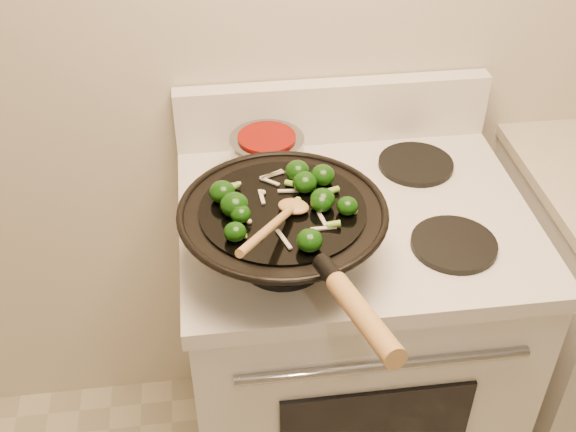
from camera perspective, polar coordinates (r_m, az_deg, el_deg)
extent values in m
cube|color=white|center=(1.95, 4.47, -10.75)|extent=(0.76, 0.64, 0.88)
cube|color=white|center=(1.63, 5.26, -0.08)|extent=(0.78, 0.66, 0.04)
cube|color=white|center=(1.81, 3.54, 8.26)|extent=(0.78, 0.05, 0.16)
cylinder|color=gray|center=(1.48, 7.57, -11.66)|extent=(0.60, 0.02, 0.02)
cylinder|color=black|center=(1.47, -0.40, -3.41)|extent=(0.18, 0.18, 0.01)
cylinder|color=black|center=(1.55, 12.97, -2.19)|extent=(0.18, 0.18, 0.01)
cylinder|color=black|center=(1.71, -1.63, 3.26)|extent=(0.18, 0.18, 0.01)
cylinder|color=black|center=(1.77, 10.06, 4.06)|extent=(0.18, 0.18, 0.01)
torus|color=black|center=(1.39, -0.42, 0.40)|extent=(0.41, 0.41, 0.01)
cylinder|color=black|center=(1.39, -0.42, 0.50)|extent=(0.32, 0.32, 0.01)
cylinder|color=black|center=(1.20, 3.21, -4.34)|extent=(0.05, 0.07, 0.04)
cylinder|color=#AA7C43|center=(1.09, 6.01, -7.96)|extent=(0.08, 0.22, 0.08)
ellipsoid|color=#0E3408|center=(1.42, 1.34, 2.68)|extent=(0.05, 0.05, 0.04)
cylinder|color=#578831|center=(1.43, 1.91, 2.27)|extent=(0.02, 0.01, 0.01)
ellipsoid|color=#0E3408|center=(1.29, 1.71, -1.94)|extent=(0.05, 0.05, 0.04)
ellipsoid|color=#0E3408|center=(1.38, 2.75, 1.35)|extent=(0.05, 0.05, 0.04)
ellipsoid|color=#0E3408|center=(1.37, -4.27, 0.90)|extent=(0.05, 0.05, 0.05)
cylinder|color=#578831|center=(1.38, -3.56, 0.43)|extent=(0.02, 0.02, 0.02)
ellipsoid|color=#0E3408|center=(1.46, 0.75, 3.59)|extent=(0.05, 0.05, 0.04)
ellipsoid|color=#0E3408|center=(1.40, -5.22, 1.91)|extent=(0.05, 0.05, 0.04)
ellipsoid|color=#0E3408|center=(1.31, -4.21, -1.26)|extent=(0.04, 0.04, 0.04)
cylinder|color=#578831|center=(1.32, -3.65, -1.58)|extent=(0.02, 0.02, 0.02)
ellipsoid|color=#0E3408|center=(1.38, 2.66, 1.10)|extent=(0.04, 0.04, 0.04)
ellipsoid|color=#0E3408|center=(1.35, -3.78, 0.16)|extent=(0.04, 0.04, 0.03)
ellipsoid|color=#0E3408|center=(1.37, 4.71, 0.80)|extent=(0.04, 0.04, 0.03)
cylinder|color=#578831|center=(1.38, 5.19, 0.49)|extent=(0.02, 0.02, 0.02)
ellipsoid|color=#0E3408|center=(1.45, 2.77, 3.24)|extent=(0.05, 0.05, 0.04)
cube|color=beige|center=(1.41, -2.10, 1.53)|extent=(0.01, 0.05, 0.00)
cube|color=beige|center=(1.43, 0.15, 2.00)|extent=(0.05, 0.01, 0.00)
cube|color=beige|center=(1.45, -4.48, 2.47)|extent=(0.04, 0.01, 0.00)
cube|color=beige|center=(1.31, -0.34, -1.85)|extent=(0.03, 0.06, 0.00)
cube|color=beige|center=(1.36, 2.71, -0.22)|extent=(0.01, 0.05, 0.00)
cube|color=beige|center=(1.34, 2.82, -0.97)|extent=(0.05, 0.01, 0.00)
cube|color=beige|center=(1.47, -1.27, 3.27)|extent=(0.05, 0.02, 0.00)
cube|color=beige|center=(1.46, -1.38, 2.72)|extent=(0.04, 0.03, 0.00)
cube|color=beige|center=(1.47, -1.31, 3.27)|extent=(0.05, 0.03, 0.00)
cylinder|color=#73AD37|center=(1.30, 1.31, -2.02)|extent=(0.03, 0.02, 0.02)
cylinder|color=#73AD37|center=(1.39, 0.78, 1.05)|extent=(0.03, 0.03, 0.02)
cylinder|color=#73AD37|center=(1.44, -4.28, 2.34)|extent=(0.03, 0.01, 0.02)
cylinder|color=#73AD37|center=(1.34, 3.65, -0.65)|extent=(0.02, 0.03, 0.02)
cylinder|color=#73AD37|center=(1.43, 3.56, 2.04)|extent=(0.02, 0.03, 0.02)
cylinder|color=#73AD37|center=(1.44, 0.27, 2.58)|extent=(0.02, 0.01, 0.02)
cylinder|color=#73AD37|center=(1.41, -4.85, 1.38)|extent=(0.03, 0.02, 0.02)
sphere|color=beige|center=(1.41, -4.15, 1.48)|extent=(0.01, 0.01, 0.01)
sphere|color=beige|center=(1.44, 1.88, 2.24)|extent=(0.01, 0.01, 0.01)
sphere|color=beige|center=(1.42, -1.97, 1.87)|extent=(0.01, 0.01, 0.01)
sphere|color=beige|center=(1.32, -2.24, -1.69)|extent=(0.01, 0.01, 0.01)
sphere|color=beige|center=(1.35, -3.10, -0.43)|extent=(0.01, 0.01, 0.01)
ellipsoid|color=#AA7C43|center=(1.38, 0.44, 0.77)|extent=(0.08, 0.07, 0.02)
cylinder|color=#AA7C43|center=(1.26, -1.58, -1.04)|extent=(0.13, 0.22, 0.10)
cylinder|color=gray|center=(1.68, -1.67, 4.78)|extent=(0.17, 0.17, 0.10)
cylinder|color=#710A05|center=(1.65, -1.70, 6.25)|extent=(0.13, 0.13, 0.01)
cylinder|color=black|center=(1.54, -1.88, 3.27)|extent=(0.03, 0.11, 0.02)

